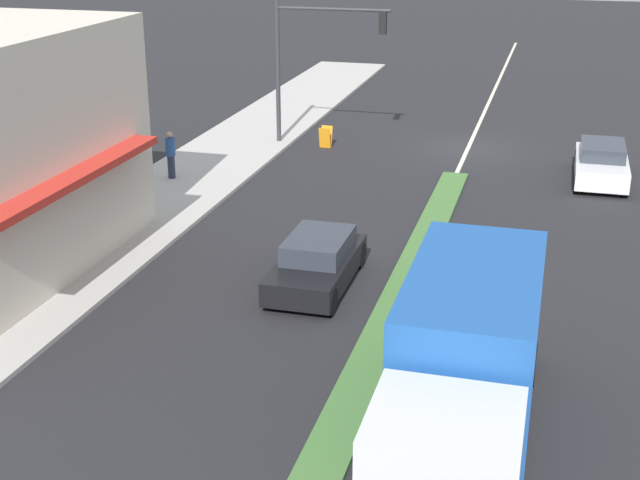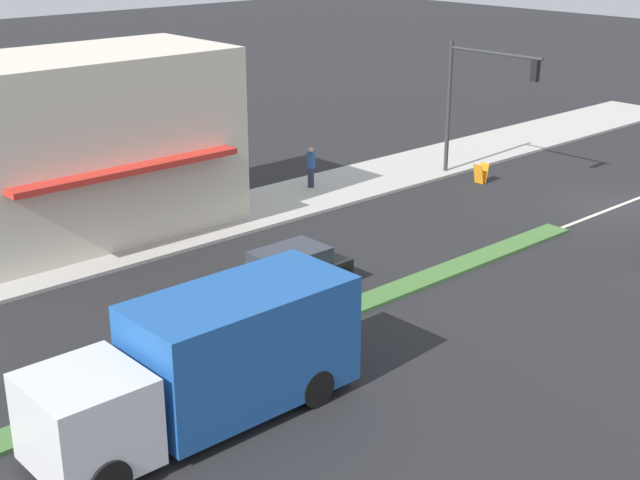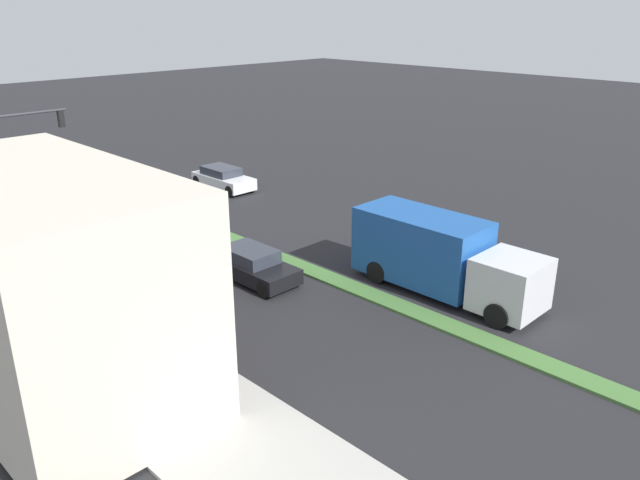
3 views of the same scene
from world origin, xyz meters
name	(u,v)px [view 2 (image 2 of 3)]	position (x,y,z in m)	size (l,w,h in m)	color
ground_plane	(248,349)	(0.00, 18.00, 0.00)	(160.00, 160.00, 0.00)	#232326
sidewalk_right	(67,258)	(9.00, 18.50, 0.06)	(4.00, 73.00, 0.12)	#B2AFA8
lane_marking_center	(617,206)	(0.00, 0.00, 0.00)	(0.16, 60.00, 0.01)	beige
building_corner_store	(85,144)	(10.80, 16.59, 3.22)	(5.88, 10.09, 6.20)	beige
traffic_signal_main	(477,88)	(6.12, 1.32, 3.90)	(4.59, 0.34, 5.60)	#333338
pedestrian	(311,166)	(9.59, 7.35, 1.00)	(0.34, 0.34, 1.67)	#282D42
warning_aframe_sign	(481,173)	(5.55, 1.42, 0.43)	(0.45, 0.53, 0.84)	orange
delivery_truck	(209,361)	(-2.20, 20.72, 1.47)	(2.44, 7.50, 2.87)	silver
suv_black	(286,272)	(2.20, 14.85, 0.63)	(1.76, 4.00, 1.30)	black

